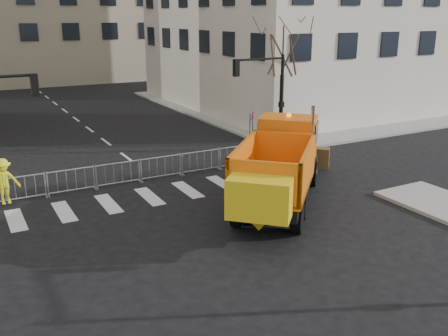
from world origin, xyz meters
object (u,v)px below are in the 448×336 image
cop_b (288,156)px  newspaper_box (253,157)px  cop_a (293,151)px  worker (4,181)px  cop_c (310,159)px  plow_truck (279,165)px

cop_b → newspaper_box: cop_b is taller
cop_a → newspaper_box: (-2.21, 0.27, -0.12)m
worker → cop_a: bearing=-7.8°
cop_c → plow_truck: bearing=-30.0°
cop_b → cop_a: bearing=-114.5°
plow_truck → cop_c: 4.48m
newspaper_box → plow_truck: bearing=-98.1°
cop_b → cop_c: (0.85, -0.57, -0.11)m
cop_b → plow_truck: bearing=68.5°
cop_c → newspaper_box: 2.79m
plow_truck → cop_b: plow_truck is taller
cop_c → newspaper_box: cop_c is taller
plow_truck → cop_a: plow_truck is taller
plow_truck → cop_a: 5.85m
newspaper_box → cop_c: bearing=-34.3°
plow_truck → newspaper_box: bearing=24.2°
cop_a → cop_c: 1.76m
newspaper_box → cop_b: bearing=-41.4°
cop_c → newspaper_box: bearing=-111.7°
cop_a → cop_b: bearing=1.1°
plow_truck → cop_c: size_ratio=5.33×
cop_c → worker: (-13.35, 2.65, 0.23)m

